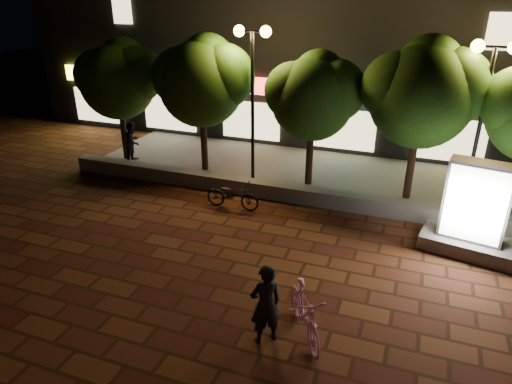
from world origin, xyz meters
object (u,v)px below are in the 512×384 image
at_px(tree_mid, 315,93).
at_px(street_lamp_right, 488,84).
at_px(street_lamp_left, 252,65).
at_px(rider, 266,304).
at_px(pedestrian, 133,142).
at_px(tree_right, 424,90).
at_px(scooter_pink, 305,313).
at_px(tree_left, 203,78).
at_px(tree_far_left, 119,77).
at_px(ad_kiosk, 473,217).
at_px(scooter_parked, 233,195).

bearing_deg(tree_mid, street_lamp_right, -3.04).
bearing_deg(street_lamp_left, rider, -67.57).
bearing_deg(pedestrian, tree_right, -96.83).
bearing_deg(tree_mid, scooter_pink, -76.82).
height_order(tree_left, rider, tree_left).
bearing_deg(tree_far_left, street_lamp_left, -2.76).
bearing_deg(ad_kiosk, scooter_parked, 178.15).
bearing_deg(pedestrian, rider, -141.07).
xyz_separation_m(tree_left, ad_kiosk, (8.92, -2.87, -2.44)).
distance_m(tree_right, rider, 8.57).
height_order(tree_mid, pedestrian, tree_mid).
xyz_separation_m(tree_far_left, rider, (8.57, -7.82, -2.43)).
xyz_separation_m(tree_right, scooter_parked, (-5.12, -2.66, -3.11)).
height_order(tree_mid, rider, tree_mid).
bearing_deg(scooter_pink, tree_mid, 71.29).
bearing_deg(pedestrian, tree_left, -94.00).
xyz_separation_m(rider, scooter_parked, (-2.88, 5.16, -0.40)).
distance_m(tree_left, scooter_pink, 9.83).
bearing_deg(scooter_pink, tree_far_left, 109.29).
height_order(ad_kiosk, scooter_pink, ad_kiosk).
bearing_deg(pedestrian, street_lamp_left, -98.56).
height_order(ad_kiosk, pedestrian, ad_kiosk).
height_order(tree_right, scooter_pink, tree_right).
xyz_separation_m(street_lamp_left, street_lamp_right, (7.00, 0.00, -0.13)).
xyz_separation_m(tree_mid, ad_kiosk, (4.93, -2.87, -2.21)).
distance_m(street_lamp_left, pedestrian, 5.94).
bearing_deg(tree_right, rider, -105.96).
bearing_deg(street_lamp_right, tree_right, 170.90).
relative_size(tree_mid, street_lamp_right, 0.90).
relative_size(scooter_pink, pedestrian, 1.18).
height_order(tree_mid, scooter_pink, tree_mid).
bearing_deg(pedestrian, tree_mid, -96.27).
bearing_deg(pedestrian, street_lamp_right, -98.25).
xyz_separation_m(tree_right, street_lamp_right, (1.64, -0.26, 0.33)).
xyz_separation_m(tree_far_left, tree_right, (10.80, 0.00, 0.27)).
distance_m(tree_right, street_lamp_right, 1.70).
bearing_deg(tree_far_left, scooter_parked, -25.06).
relative_size(street_lamp_right, scooter_pink, 2.69).
relative_size(tree_mid, scooter_pink, 2.43).
xyz_separation_m(tree_left, tree_mid, (4.00, -0.00, -0.23)).
bearing_deg(pedestrian, scooter_parked, -122.92).
distance_m(tree_right, pedestrian, 10.73).
bearing_deg(pedestrian, ad_kiosk, -110.51).
xyz_separation_m(tree_left, tree_right, (7.30, 0.00, 0.12)).
distance_m(tree_left, rider, 9.67).
bearing_deg(rider, street_lamp_left, -108.96).
bearing_deg(street_lamp_left, tree_right, 2.81).
height_order(street_lamp_left, scooter_pink, street_lamp_left).
distance_m(tree_far_left, rider, 11.85).
xyz_separation_m(tree_right, scooter_pink, (-1.56, -7.44, -3.01)).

